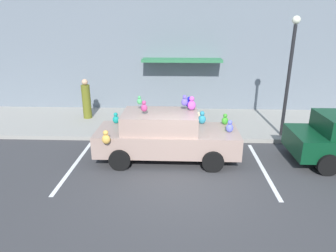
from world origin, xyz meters
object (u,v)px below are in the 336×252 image
object	(u,v)px
teddy_bear_on_sidewalk	(201,122)
pedestrian_near_shopfront	(86,100)
plush_covered_car	(166,135)
street_lamp_post	(290,66)

from	to	relation	value
teddy_bear_on_sidewalk	pedestrian_near_shopfront	size ratio (longest dim) A/B	0.43
plush_covered_car	street_lamp_post	bearing A→B (deg)	24.18
pedestrian_near_shopfront	plush_covered_car	bearing A→B (deg)	-45.63
teddy_bear_on_sidewalk	pedestrian_near_shopfront	xyz separation A→B (m)	(-4.90, 1.40, 0.46)
teddy_bear_on_sidewalk	street_lamp_post	world-z (taller)	street_lamp_post
plush_covered_car	pedestrian_near_shopfront	world-z (taller)	plush_covered_car
teddy_bear_on_sidewalk	plush_covered_car	bearing A→B (deg)	-118.37
teddy_bear_on_sidewalk	street_lamp_post	size ratio (longest dim) A/B	0.18
street_lamp_post	pedestrian_near_shopfront	bearing A→B (deg)	167.14
plush_covered_car	pedestrian_near_shopfront	bearing A→B (deg)	134.37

